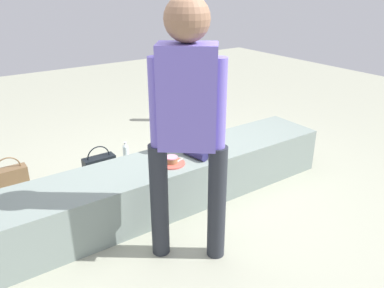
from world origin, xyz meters
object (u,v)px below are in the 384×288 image
Objects in this scene: adult_standing at (188,114)px; gift_bag at (192,144)px; water_bottle_near_gift at (210,155)px; party_cup_red at (114,185)px; cake_plate at (172,162)px; water_bottle_far_side at (126,152)px; child_seated at (196,129)px; cake_box_white at (1,207)px; handbag_black_leather at (99,165)px; handbag_brown_canvas at (10,179)px.

gift_bag is (0.98, 1.37, -0.92)m from adult_standing.
water_bottle_near_gift is (1.03, 1.10, -0.97)m from adult_standing.
water_bottle_near_gift is at bearing -2.06° from party_cup_red.
water_bottle_near_gift is (0.81, 0.53, -0.36)m from cake_plate.
cake_plate is at bearing 68.58° from adult_standing.
water_bottle_far_side reaches higher than water_bottle_near_gift.
water_bottle_far_side is (-0.21, 1.01, -0.53)m from child_seated.
cake_plate is 1.05× the size of water_bottle_far_side.
child_seated reaches higher than party_cup_red.
cake_plate is at bearing -30.49° from cake_box_white.
handbag_black_leather is (-0.27, 0.93, -0.33)m from cake_plate.
adult_standing is at bearing -129.11° from child_seated.
adult_standing reaches higher than handbag_black_leather.
cake_plate is at bearing -45.74° from handbag_brown_canvas.
cake_box_white is at bearing 174.58° from water_bottle_near_gift.
adult_standing is (-0.52, -0.64, 0.42)m from child_seated.
handbag_black_leather is at bearing -156.81° from water_bottle_far_side.
water_bottle_far_side is (0.09, 1.09, -0.34)m from cake_plate.
child_seated reaches higher than handbag_brown_canvas.
cake_box_white is (-0.94, 0.15, 0.02)m from party_cup_red.
party_cup_red is 0.41× the size of cake_box_white.
gift_bag reaches higher than party_cup_red.
handbag_brown_canvas is (-1.16, 0.01, 0.02)m from water_bottle_far_side.
gift_bag is 1.36× the size of water_bottle_far_side.
water_bottle_far_side is at bearing 85.13° from cake_plate.
adult_standing is 6.01× the size of gift_bag.
child_seated is at bearing -78.28° from water_bottle_far_side.
handbag_brown_canvas is at bearing 67.06° from cake_box_white.
child_seated is 0.96m from party_cup_red.
handbag_black_leather reaches higher than water_bottle_near_gift.
water_bottle_far_side is 0.63× the size of handbag_brown_canvas.
cake_plate is 1.03m from water_bottle_near_gift.
gift_bag is at bearing 54.38° from adult_standing.
child_seated is at bearing -39.83° from party_cup_red.
water_bottle_far_side is 1.37m from cake_box_white.
adult_standing is 8.17× the size of water_bottle_far_side.
water_bottle_far_side is at bearing 53.76° from party_cup_red.
party_cup_red is at bearing 116.71° from cake_plate.
handbag_brown_canvas is at bearing 117.02° from adult_standing.
handbag_black_leather is (-1.08, 0.40, 0.02)m from water_bottle_near_gift.
cake_plate is at bearing -94.87° from water_bottle_far_side.
adult_standing is at bearing -86.73° from party_cup_red.
adult_standing is 5.53× the size of handbag_black_leather.
adult_standing reaches higher than water_bottle_far_side.
handbag_black_leather is at bearing 106.47° from cake_plate.
cake_plate is 0.78× the size of gift_bag.
water_bottle_far_side is at bearing 156.66° from gift_bag.
cake_box_white is (-1.32, -0.36, -0.02)m from water_bottle_far_side.
child_seated is at bearing -55.87° from handbag_black_leather.
cake_plate is 1.57m from handbag_brown_canvas.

